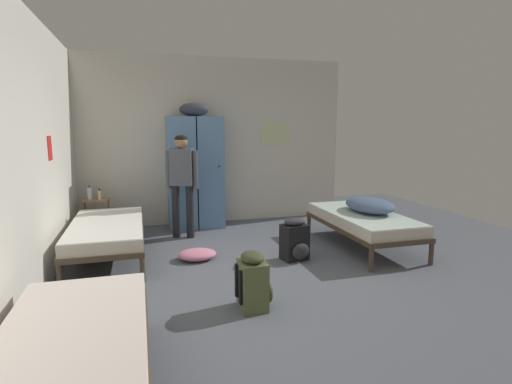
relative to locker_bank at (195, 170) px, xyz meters
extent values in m
plane|color=#565B66|center=(0.39, -2.61, -0.97)|extent=(9.25, 9.25, 0.00)
cube|color=beige|center=(0.39, 0.31, 0.46)|extent=(4.65, 0.06, 2.86)
cube|color=beige|center=(-1.91, -2.61, 0.46)|extent=(0.06, 5.78, 2.86)
cube|color=beige|center=(1.50, 0.28, 0.58)|extent=(0.55, 0.01, 0.40)
cube|color=red|center=(-1.88, -1.60, 0.48)|extent=(0.01, 0.20, 0.28)
cube|color=#5B84B2|center=(-0.23, 0.00, -0.04)|extent=(0.44, 0.52, 1.85)
cylinder|color=black|center=(-0.11, -0.27, 0.08)|extent=(0.02, 0.03, 0.02)
cube|color=#5B84B2|center=(0.23, 0.00, -0.04)|extent=(0.44, 0.52, 1.85)
cylinder|color=black|center=(0.35, -0.27, 0.08)|extent=(0.02, 0.03, 0.02)
ellipsoid|color=#333842|center=(0.00, 0.00, 0.99)|extent=(0.48, 0.36, 0.22)
cylinder|color=#99704C|center=(-1.76, -0.23, -0.69)|extent=(0.03, 0.03, 0.55)
cylinder|color=#99704C|center=(-1.41, -0.23, -0.69)|extent=(0.03, 0.03, 0.55)
cylinder|color=#99704C|center=(-1.76, 0.04, -0.69)|extent=(0.03, 0.03, 0.55)
cylinder|color=#99704C|center=(-1.41, 0.04, -0.69)|extent=(0.03, 0.03, 0.55)
cube|color=#99704C|center=(-1.58, -0.09, -0.78)|extent=(0.38, 0.30, 0.02)
cube|color=#99704C|center=(-1.58, -0.09, -0.41)|extent=(0.38, 0.30, 0.02)
cylinder|color=#473828|center=(-1.75, -3.37, -0.83)|extent=(0.06, 0.06, 0.28)
cylinder|color=#473828|center=(-0.91, -3.37, -0.83)|extent=(0.06, 0.06, 0.28)
cube|color=#473828|center=(-1.33, -4.29, -0.66)|extent=(0.90, 1.90, 0.06)
cube|color=silver|center=(-1.33, -4.29, -0.56)|extent=(0.87, 1.84, 0.14)
cube|color=silver|center=(-1.33, -4.29, -0.48)|extent=(0.86, 1.82, 0.01)
cylinder|color=#473828|center=(2.52, -0.89, -0.83)|extent=(0.06, 0.06, 0.28)
cylinder|color=#473828|center=(1.68, -0.89, -0.83)|extent=(0.06, 0.06, 0.28)
cylinder|color=#473828|center=(2.52, -2.73, -0.83)|extent=(0.06, 0.06, 0.28)
cylinder|color=#473828|center=(1.68, -2.73, -0.83)|extent=(0.06, 0.06, 0.28)
cube|color=#473828|center=(2.10, -1.81, -0.66)|extent=(0.90, 1.90, 0.06)
cube|color=beige|center=(2.10, -1.81, -0.56)|extent=(0.87, 1.84, 0.14)
cube|color=silver|center=(2.10, -1.81, -0.48)|extent=(0.86, 1.82, 0.01)
cylinder|color=#473828|center=(-1.75, -2.32, -0.83)|extent=(0.06, 0.06, 0.28)
cylinder|color=#473828|center=(-0.91, -2.32, -0.83)|extent=(0.06, 0.06, 0.28)
cylinder|color=#473828|center=(-1.75, -0.48, -0.83)|extent=(0.06, 0.06, 0.28)
cylinder|color=#473828|center=(-0.91, -0.48, -0.83)|extent=(0.06, 0.06, 0.28)
cube|color=#473828|center=(-1.33, -1.40, -0.66)|extent=(0.90, 1.90, 0.06)
cube|color=beige|center=(-1.33, -1.40, -0.56)|extent=(0.87, 1.84, 0.14)
cube|color=white|center=(-1.33, -1.40, -0.48)|extent=(0.86, 1.82, 0.01)
ellipsoid|color=slate|center=(2.23, -1.77, -0.38)|extent=(0.60, 0.87, 0.20)
cylinder|color=black|center=(-0.18, -0.65, -0.56)|extent=(0.12, 0.12, 0.81)
cylinder|color=black|center=(-0.39, -0.58, -0.56)|extent=(0.12, 0.12, 0.81)
cube|color=#474C56|center=(-0.29, -0.62, 0.12)|extent=(0.39, 0.31, 0.55)
cylinder|color=#474C56|center=(-0.09, -0.69, 0.08)|extent=(0.08, 0.08, 0.57)
cylinder|color=#474C56|center=(-0.48, -0.54, 0.08)|extent=(0.08, 0.08, 0.57)
sphere|color=#936B4C|center=(-0.29, -0.62, 0.49)|extent=(0.20, 0.20, 0.20)
ellipsoid|color=black|center=(-0.29, -0.62, 0.54)|extent=(0.19, 0.19, 0.11)
cylinder|color=white|center=(-1.66, -0.07, -0.31)|extent=(0.07, 0.07, 0.18)
cylinder|color=#2666B2|center=(-1.66, -0.07, -0.20)|extent=(0.04, 0.04, 0.04)
cylinder|color=beige|center=(-1.51, -0.13, -0.33)|extent=(0.05, 0.05, 0.14)
cylinder|color=black|center=(-1.51, -0.13, -0.24)|extent=(0.03, 0.03, 0.03)
cube|color=black|center=(0.97, -2.06, -0.74)|extent=(0.36, 0.30, 0.46)
ellipsoid|color=#2D2D33|center=(1.00, -2.21, -0.82)|extent=(0.25, 0.12, 0.20)
ellipsoid|color=#2D2D33|center=(0.97, -2.06, -0.47)|extent=(0.32, 0.27, 0.10)
cube|color=black|center=(0.86, -1.95, -0.72)|extent=(0.05, 0.03, 0.32)
cube|color=black|center=(1.04, -1.91, -0.72)|extent=(0.05, 0.03, 0.32)
cube|color=#566038|center=(0.08, -3.27, -0.74)|extent=(0.24, 0.32, 0.46)
ellipsoid|color=#383D23|center=(0.23, -3.27, -0.82)|extent=(0.08, 0.24, 0.20)
ellipsoid|color=#383D23|center=(0.08, -3.27, -0.47)|extent=(0.22, 0.29, 0.10)
cube|color=black|center=(-0.06, -3.35, -0.72)|extent=(0.02, 0.05, 0.32)
cube|color=black|center=(-0.05, -3.18, -0.72)|extent=(0.02, 0.05, 0.32)
ellipsoid|color=pink|center=(-0.23, -1.73, -0.90)|extent=(0.49, 0.39, 0.14)
camera|label=1|loc=(-0.89, -6.75, 0.75)|focal=28.47mm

